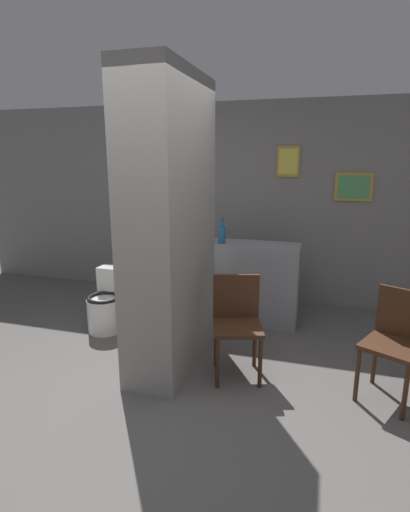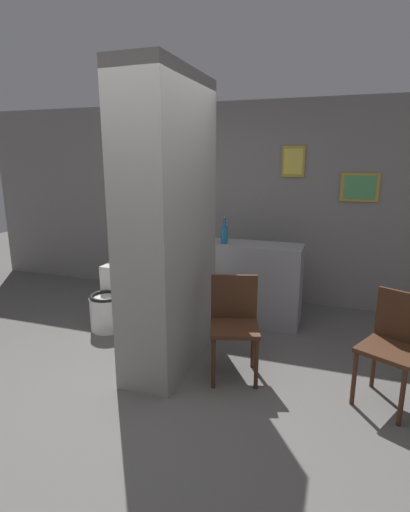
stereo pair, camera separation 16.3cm
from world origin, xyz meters
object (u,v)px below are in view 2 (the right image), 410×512
Objects in this scene: bottle_tall at (224,234)px; bicycle at (176,288)px; toilet at (109,303)px; chair_near_pillar at (234,320)px; chair_by_doorway at (394,343)px.

bicycle is at bearing -173.73° from bottle_tall.
toilet is 1.52m from bottle_tall.
bottle_tall is (-0.43, 1.13, 0.54)m from chair_near_pillar.
chair_near_pillar is 1.47m from bicycle.
chair_by_doorway is 2.92× the size of bottle_tall.
chair_by_doorway is at bearing -17.68° from chair_near_pillar.
bicycle is (-1.01, 1.07, -0.14)m from chair_near_pillar.
chair_near_pillar is 2.92× the size of bottle_tall.
chair_by_doorway is (1.28, -0.02, 0.00)m from chair_near_pillar.
chair_near_pillar is 1.28m from chair_by_doorway.
chair_near_pillar is 0.55× the size of bicycle.
chair_near_pillar is at bearing -69.32° from bottle_tall.
chair_by_doorway is at bearing -25.26° from bicycle.
chair_near_pillar is 1.32m from bottle_tall.
chair_near_pillar reaches higher than bicycle.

